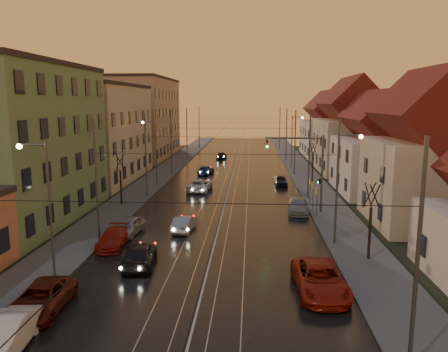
% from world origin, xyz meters
% --- Properties ---
extents(ground, '(160.00, 160.00, 0.00)m').
position_xyz_m(ground, '(0.00, 0.00, 0.00)').
color(ground, black).
rests_on(ground, ground).
extents(road, '(16.00, 120.00, 0.04)m').
position_xyz_m(road, '(0.00, 40.00, 0.02)').
color(road, black).
rests_on(road, ground).
extents(sidewalk_left, '(4.00, 120.00, 0.15)m').
position_xyz_m(sidewalk_left, '(-10.00, 40.00, 0.07)').
color(sidewalk_left, '#4C4C4C').
rests_on(sidewalk_left, ground).
extents(sidewalk_right, '(4.00, 120.00, 0.15)m').
position_xyz_m(sidewalk_right, '(10.00, 40.00, 0.07)').
color(sidewalk_right, '#4C4C4C').
rests_on(sidewalk_right, ground).
extents(tram_rail_0, '(0.06, 120.00, 0.03)m').
position_xyz_m(tram_rail_0, '(-2.20, 40.00, 0.06)').
color(tram_rail_0, gray).
rests_on(tram_rail_0, road).
extents(tram_rail_1, '(0.06, 120.00, 0.03)m').
position_xyz_m(tram_rail_1, '(-0.77, 40.00, 0.06)').
color(tram_rail_1, gray).
rests_on(tram_rail_1, road).
extents(tram_rail_2, '(0.06, 120.00, 0.03)m').
position_xyz_m(tram_rail_2, '(0.77, 40.00, 0.06)').
color(tram_rail_2, gray).
rests_on(tram_rail_2, road).
extents(tram_rail_3, '(0.06, 120.00, 0.03)m').
position_xyz_m(tram_rail_3, '(2.20, 40.00, 0.06)').
color(tram_rail_3, gray).
rests_on(tram_rail_3, road).
extents(apartment_left_1, '(10.00, 18.00, 13.00)m').
position_xyz_m(apartment_left_1, '(-17.50, 14.00, 6.50)').
color(apartment_left_1, '#5C8655').
rests_on(apartment_left_1, ground).
extents(apartment_left_2, '(10.00, 20.00, 12.00)m').
position_xyz_m(apartment_left_2, '(-17.50, 34.00, 6.00)').
color(apartment_left_2, '#BCA892').
rests_on(apartment_left_2, ground).
extents(apartment_left_3, '(10.00, 24.00, 14.00)m').
position_xyz_m(apartment_left_3, '(-17.50, 58.00, 7.00)').
color(apartment_left_3, tan).
rests_on(apartment_left_3, ground).
extents(house_right_1, '(8.67, 10.20, 10.80)m').
position_xyz_m(house_right_1, '(17.00, 15.00, 5.45)').
color(house_right_1, '#BCAD91').
rests_on(house_right_1, ground).
extents(house_right_2, '(9.18, 12.24, 9.20)m').
position_xyz_m(house_right_2, '(17.00, 28.00, 4.64)').
color(house_right_2, silver).
rests_on(house_right_2, ground).
extents(house_right_3, '(9.18, 14.28, 11.50)m').
position_xyz_m(house_right_3, '(17.00, 43.00, 5.80)').
color(house_right_3, '#BCAD91').
rests_on(house_right_3, ground).
extents(house_right_4, '(9.18, 16.32, 10.00)m').
position_xyz_m(house_right_4, '(17.00, 61.00, 5.05)').
color(house_right_4, silver).
rests_on(house_right_4, ground).
extents(catenary_pole_r_0, '(0.16, 0.16, 9.00)m').
position_xyz_m(catenary_pole_r_0, '(8.60, -6.00, 4.50)').
color(catenary_pole_r_0, '#595B60').
rests_on(catenary_pole_r_0, ground).
extents(catenary_pole_l_1, '(0.16, 0.16, 9.00)m').
position_xyz_m(catenary_pole_l_1, '(-8.60, 9.00, 4.50)').
color(catenary_pole_l_1, '#595B60').
rests_on(catenary_pole_l_1, ground).
extents(catenary_pole_r_1, '(0.16, 0.16, 9.00)m').
position_xyz_m(catenary_pole_r_1, '(8.60, 9.00, 4.50)').
color(catenary_pole_r_1, '#595B60').
rests_on(catenary_pole_r_1, ground).
extents(catenary_pole_l_2, '(0.16, 0.16, 9.00)m').
position_xyz_m(catenary_pole_l_2, '(-8.60, 24.00, 4.50)').
color(catenary_pole_l_2, '#595B60').
rests_on(catenary_pole_l_2, ground).
extents(catenary_pole_r_2, '(0.16, 0.16, 9.00)m').
position_xyz_m(catenary_pole_r_2, '(8.60, 24.00, 4.50)').
color(catenary_pole_r_2, '#595B60').
rests_on(catenary_pole_r_2, ground).
extents(catenary_pole_l_3, '(0.16, 0.16, 9.00)m').
position_xyz_m(catenary_pole_l_3, '(-8.60, 39.00, 4.50)').
color(catenary_pole_l_3, '#595B60').
rests_on(catenary_pole_l_3, ground).
extents(catenary_pole_r_3, '(0.16, 0.16, 9.00)m').
position_xyz_m(catenary_pole_r_3, '(8.60, 39.00, 4.50)').
color(catenary_pole_r_3, '#595B60').
rests_on(catenary_pole_r_3, ground).
extents(catenary_pole_l_4, '(0.16, 0.16, 9.00)m').
position_xyz_m(catenary_pole_l_4, '(-8.60, 54.00, 4.50)').
color(catenary_pole_l_4, '#595B60').
rests_on(catenary_pole_l_4, ground).
extents(catenary_pole_r_4, '(0.16, 0.16, 9.00)m').
position_xyz_m(catenary_pole_r_4, '(8.60, 54.00, 4.50)').
color(catenary_pole_r_4, '#595B60').
rests_on(catenary_pole_r_4, ground).
extents(catenary_pole_l_5, '(0.16, 0.16, 9.00)m').
position_xyz_m(catenary_pole_l_5, '(-8.60, 72.00, 4.50)').
color(catenary_pole_l_5, '#595B60').
rests_on(catenary_pole_l_5, ground).
extents(catenary_pole_r_5, '(0.16, 0.16, 9.00)m').
position_xyz_m(catenary_pole_r_5, '(8.60, 72.00, 4.50)').
color(catenary_pole_r_5, '#595B60').
rests_on(catenary_pole_r_5, ground).
extents(street_lamp_0, '(1.75, 0.32, 8.00)m').
position_xyz_m(street_lamp_0, '(-9.10, 2.00, 4.89)').
color(street_lamp_0, '#595B60').
rests_on(street_lamp_0, ground).
extents(street_lamp_1, '(1.75, 0.32, 8.00)m').
position_xyz_m(street_lamp_1, '(9.10, 10.00, 4.89)').
color(street_lamp_1, '#595B60').
rests_on(street_lamp_1, ground).
extents(street_lamp_2, '(1.75, 0.32, 8.00)m').
position_xyz_m(street_lamp_2, '(-9.10, 30.00, 4.89)').
color(street_lamp_2, '#595B60').
rests_on(street_lamp_2, ground).
extents(street_lamp_3, '(1.75, 0.32, 8.00)m').
position_xyz_m(street_lamp_3, '(9.10, 46.00, 4.89)').
color(street_lamp_3, '#595B60').
rests_on(street_lamp_3, ground).
extents(traffic_light_mast, '(5.30, 0.32, 7.20)m').
position_xyz_m(traffic_light_mast, '(7.99, 18.00, 4.60)').
color(traffic_light_mast, '#595B60').
rests_on(traffic_light_mast, ground).
extents(bare_tree_0, '(1.09, 1.09, 5.11)m').
position_xyz_m(bare_tree_0, '(-10.20, 20.00, 2.49)').
color(bare_tree_0, black).
rests_on(bare_tree_0, ground).
extents(bare_tree_1, '(1.09, 1.09, 5.11)m').
position_xyz_m(bare_tree_1, '(10.20, 6.00, 2.49)').
color(bare_tree_1, black).
rests_on(bare_tree_1, ground).
extents(bare_tree_2, '(1.09, 1.09, 5.11)m').
position_xyz_m(bare_tree_2, '(10.40, 34.00, 2.49)').
color(bare_tree_2, black).
rests_on(bare_tree_2, ground).
extents(driving_car_0, '(2.22, 4.65, 1.53)m').
position_xyz_m(driving_car_0, '(-4.33, 4.22, 0.77)').
color(driving_car_0, black).
rests_on(driving_car_0, ground).
extents(driving_car_1, '(1.65, 3.89, 1.25)m').
position_xyz_m(driving_car_1, '(-2.67, 11.77, 0.62)').
color(driving_car_1, '#ACABB1').
rests_on(driving_car_1, ground).
extents(driving_car_2, '(2.71, 5.24, 1.41)m').
position_xyz_m(driving_car_2, '(-3.24, 27.29, 0.71)').
color(driving_car_2, silver).
rests_on(driving_car_2, ground).
extents(driving_car_3, '(2.27, 4.40, 1.22)m').
position_xyz_m(driving_car_3, '(-3.77, 38.88, 0.61)').
color(driving_car_3, navy).
rests_on(driving_car_3, ground).
extents(driving_car_4, '(1.82, 3.99, 1.33)m').
position_xyz_m(driving_car_4, '(-2.69, 55.68, 0.66)').
color(driving_car_4, black).
rests_on(driving_car_4, ground).
extents(parked_left_0, '(1.93, 4.49, 1.44)m').
position_xyz_m(parked_left_0, '(-7.39, -5.59, 0.72)').
color(parked_left_0, silver).
rests_on(parked_left_0, ground).
extents(parked_left_1, '(2.38, 4.88, 1.34)m').
position_xyz_m(parked_left_1, '(-7.60, -2.09, 0.67)').
color(parked_left_1, '#57180E').
rests_on(parked_left_1, ground).
extents(parked_left_2, '(2.03, 4.36, 1.23)m').
position_xyz_m(parked_left_2, '(-7.14, 7.63, 0.62)').
color(parked_left_2, '#A21910').
rests_on(parked_left_2, ground).
extents(parked_left_3, '(1.96, 4.03, 1.32)m').
position_xyz_m(parked_left_3, '(-6.79, 10.55, 0.66)').
color(parked_left_3, '#9F9FA5').
rests_on(parked_left_3, ground).
extents(parked_right_0, '(2.75, 5.61, 1.53)m').
position_xyz_m(parked_right_0, '(6.30, 0.96, 0.77)').
color(parked_right_0, '#AC2211').
rests_on(parked_right_0, ground).
extents(parked_right_1, '(2.14, 4.61, 1.30)m').
position_xyz_m(parked_right_1, '(6.96, 18.08, 0.65)').
color(parked_right_1, '#96959B').
rests_on(parked_right_1, ground).
extents(parked_right_2, '(1.65, 3.70, 1.23)m').
position_xyz_m(parked_right_2, '(6.20, 31.21, 0.62)').
color(parked_right_2, black).
rests_on(parked_right_2, ground).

